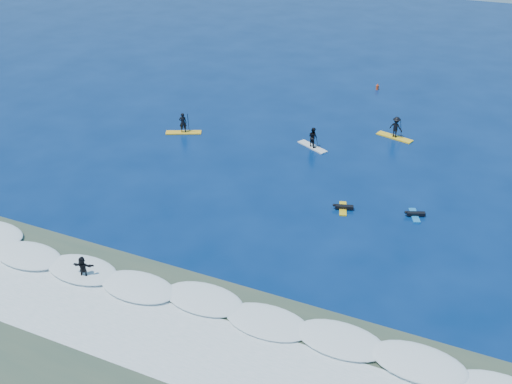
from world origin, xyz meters
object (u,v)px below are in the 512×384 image
at_px(sup_paddler_center, 313,139).
at_px(sup_paddler_right, 396,128).
at_px(wave_surfer, 83,268).
at_px(marker_buoy, 377,87).
at_px(prone_paddler_far, 415,214).
at_px(sup_paddler_left, 183,126).
at_px(prone_paddler_near, 343,208).

relative_size(sup_paddler_center, sup_paddler_right, 0.89).
xyz_separation_m(wave_surfer, marker_buoy, (8.40, 39.03, -0.52)).
xyz_separation_m(sup_paddler_center, wave_surfer, (-6.58, -22.59, 0.05)).
bearing_deg(wave_surfer, prone_paddler_far, 26.42).
height_order(sup_paddler_left, sup_paddler_right, sup_paddler_right).
bearing_deg(wave_surfer, marker_buoy, 62.44).
distance_m(sup_paddler_center, wave_surfer, 23.53).
bearing_deg(prone_paddler_far, sup_paddler_right, -3.23).
xyz_separation_m(prone_paddler_far, marker_buoy, (-8.33, 24.05, 0.19)).
bearing_deg(sup_paddler_left, wave_surfer, -100.98).
relative_size(prone_paddler_near, wave_surfer, 0.90).
xyz_separation_m(sup_paddler_center, marker_buoy, (1.81, 16.44, -0.48)).
height_order(sup_paddler_right, wave_surfer, sup_paddler_right).
relative_size(sup_paddler_right, marker_buoy, 4.63).
distance_m(sup_paddler_left, marker_buoy, 22.81).
relative_size(prone_paddler_near, prone_paddler_far, 1.03).
relative_size(sup_paddler_left, sup_paddler_right, 0.96).
xyz_separation_m(sup_paddler_right, wave_surfer, (-12.72, -27.43, -0.06)).
bearing_deg(sup_paddler_left, sup_paddler_center, -15.97).
height_order(sup_paddler_left, prone_paddler_far, sup_paddler_left).
height_order(prone_paddler_near, marker_buoy, marker_buoy).
bearing_deg(marker_buoy, prone_paddler_near, -82.15).
relative_size(sup_paddler_left, wave_surfer, 1.51).
distance_m(prone_paddler_near, prone_paddler_far, 4.99).
xyz_separation_m(prone_paddler_near, prone_paddler_far, (4.86, 1.15, -0.00)).
height_order(sup_paddler_center, prone_paddler_far, sup_paddler_center).
relative_size(sup_paddler_right, prone_paddler_far, 1.80).
bearing_deg(prone_paddler_near, sup_paddler_center, 14.71).
bearing_deg(sup_paddler_left, prone_paddler_near, -47.01).
bearing_deg(sup_paddler_left, prone_paddler_far, -39.70).
xyz_separation_m(sup_paddler_left, sup_paddler_center, (11.77, 1.88, 0.09)).
bearing_deg(marker_buoy, sup_paddler_left, -126.57).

